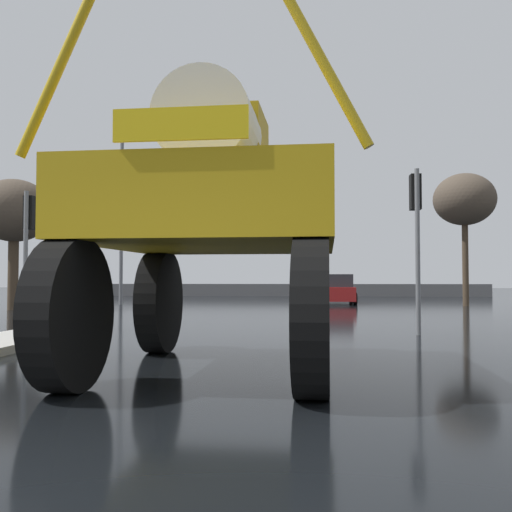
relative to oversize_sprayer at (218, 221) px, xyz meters
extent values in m
plane|color=black|center=(-0.39, 13.14, -2.13)|extent=(120.00, 120.00, 0.00)
cylinder|color=black|center=(-1.32, 1.87, -1.24)|extent=(0.44, 1.79, 1.78)
cylinder|color=black|center=(1.45, 1.77, -1.24)|extent=(0.44, 1.79, 1.78)
cylinder|color=black|center=(-1.45, -1.71, -1.24)|extent=(0.44, 1.79, 1.78)
cylinder|color=black|center=(1.33, -1.81, -1.24)|extent=(0.44, 1.79, 1.78)
cube|color=gold|center=(0.00, 0.03, 0.09)|extent=(3.43, 4.40, 0.97)
cube|color=#A98611|center=(0.02, 0.48, 1.12)|extent=(1.28, 1.42, 1.08)
cylinder|color=silver|center=(-0.02, -0.60, 1.21)|extent=(1.30, 1.36, 1.26)
cylinder|color=gold|center=(-1.54, -1.84, 1.64)|extent=(1.08, 0.16, 2.17)
cylinder|color=gold|center=(1.41, -1.95, 1.61)|extent=(1.18, 0.16, 2.12)
cube|color=yellow|center=(-0.08, -2.14, 0.83)|extent=(1.49, 0.09, 0.36)
cube|color=maroon|center=(2.78, 21.98, -1.60)|extent=(1.70, 4.10, 0.70)
cube|color=#23282D|center=(2.78, 21.83, -0.93)|extent=(1.56, 2.10, 0.64)
cylinder|color=black|center=(1.93, 23.33, -1.83)|extent=(0.18, 0.60, 0.60)
cylinder|color=black|center=(3.63, 23.33, -1.83)|extent=(0.18, 0.60, 0.60)
cylinder|color=black|center=(1.93, 20.63, -1.83)|extent=(0.18, 0.60, 0.60)
cylinder|color=black|center=(3.63, 20.63, -1.83)|extent=(0.18, 0.60, 0.60)
cylinder|color=slate|center=(-5.63, 5.45, -0.40)|extent=(0.11, 0.11, 3.47)
cube|color=black|center=(-5.63, 5.67, 0.82)|extent=(0.24, 0.32, 0.84)
sphere|color=red|center=(-5.63, 5.86, 1.09)|extent=(0.17, 0.17, 0.17)
sphere|color=#3C2403|center=(-5.63, 5.86, 0.82)|extent=(0.17, 0.17, 0.17)
sphere|color=black|center=(-5.63, 5.86, 0.55)|extent=(0.17, 0.17, 0.17)
cylinder|color=slate|center=(3.83, 5.45, -0.20)|extent=(0.11, 0.11, 3.86)
cube|color=black|center=(3.83, 5.67, 1.21)|extent=(0.24, 0.32, 0.84)
sphere|color=red|center=(3.83, 5.86, 1.48)|extent=(0.17, 0.17, 0.17)
sphere|color=#3C2403|center=(3.83, 5.86, 1.21)|extent=(0.17, 0.17, 0.17)
sphere|color=black|center=(3.83, 5.86, 0.94)|extent=(0.17, 0.17, 0.17)
cylinder|color=slate|center=(-8.03, 20.00, 2.16)|extent=(0.18, 0.18, 8.57)
cylinder|color=slate|center=(-7.12, 20.00, 6.29)|extent=(1.81, 0.10, 0.10)
cube|color=silver|center=(-6.21, 20.00, 6.19)|extent=(0.50, 0.24, 0.16)
cylinder|color=#473828|center=(-10.90, 14.79, -0.60)|extent=(0.42, 0.42, 3.06)
ellipsoid|color=brown|center=(-10.90, 14.79, 2.01)|extent=(3.07, 3.07, 2.61)
cylinder|color=#473828|center=(8.73, 19.80, -0.11)|extent=(0.29, 0.29, 4.04)
ellipsoid|color=brown|center=(8.73, 19.80, 2.93)|extent=(2.90, 2.90, 2.47)
cube|color=#59595B|center=(-0.39, 34.42, -1.68)|extent=(29.65, 0.24, 0.90)
camera|label=1|loc=(1.28, -8.16, -0.83)|focal=40.47mm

